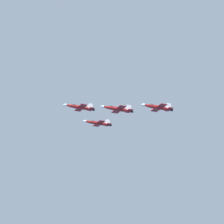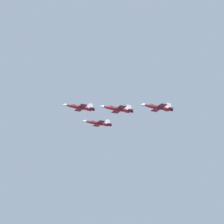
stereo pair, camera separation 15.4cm
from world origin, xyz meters
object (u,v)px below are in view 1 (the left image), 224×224
at_px(jet_lead, 79,107).
at_px(jet_left_outer, 157,107).
at_px(jet_right_wingman, 98,123).
at_px(jet_left_wingman, 117,109).

relative_size(jet_lead, jet_left_outer, 0.97).
height_order(jet_right_wingman, jet_left_outer, jet_right_wingman).
distance_m(jet_lead, jet_right_wingman, 16.28).
height_order(jet_left_wingman, jet_left_outer, jet_left_wingman).
bearing_deg(jet_lead, jet_right_wingman, -140.69).
relative_size(jet_lead, jet_left_wingman, 0.96).
relative_size(jet_left_wingman, jet_right_wingman, 1.05).
bearing_deg(jet_right_wingman, jet_left_wingman, 89.34).
xyz_separation_m(jet_left_wingman, jet_left_outer, (-0.92, -16.16, -1.13)).
xyz_separation_m(jet_left_wingman, jet_right_wingman, (16.72, 12.65, 0.87)).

